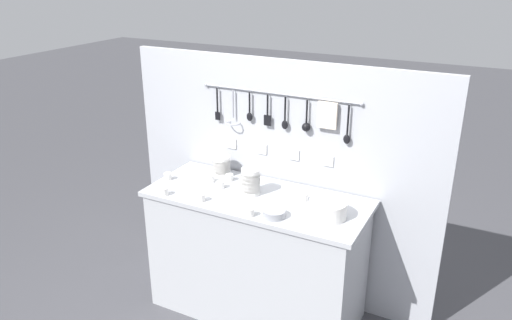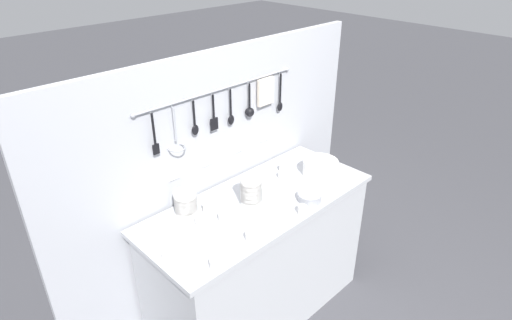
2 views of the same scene
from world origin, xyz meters
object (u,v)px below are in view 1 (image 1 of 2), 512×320
(bowl_stack_wide_centre, at_px, (222,166))
(steel_mixing_bowl, at_px, (274,213))
(cup_by_caddy, at_px, (168,176))
(cup_centre, at_px, (211,178))
(cup_edge_far, at_px, (250,212))
(cup_back_left, at_px, (201,198))
(cup_beside_plates, at_px, (164,191))
(cup_mid_row, at_px, (220,185))
(cup_back_right, at_px, (304,197))
(cup_front_left, at_px, (318,195))
(cup_front_right, at_px, (229,177))
(bowl_stack_nested_right, at_px, (251,181))
(plate_stack, at_px, (328,209))

(bowl_stack_wide_centre, relative_size, steel_mixing_bowl, 1.03)
(bowl_stack_wide_centre, bearing_deg, cup_by_caddy, -140.23)
(cup_centre, bearing_deg, cup_edge_far, -33.67)
(cup_back_left, distance_m, cup_beside_plates, 0.26)
(cup_back_left, relative_size, cup_mid_row, 1.00)
(cup_beside_plates, distance_m, cup_back_right, 0.88)
(cup_edge_far, xyz_separation_m, cup_front_left, (0.27, 0.39, 0.00))
(cup_back_left, xyz_separation_m, cup_centre, (-0.10, 0.28, 0.00))
(bowl_stack_wide_centre, relative_size, cup_back_right, 2.76)
(cup_beside_plates, height_order, cup_centre, same)
(cup_back_right, bearing_deg, cup_beside_plates, -157.81)
(bowl_stack_wide_centre, distance_m, cup_by_caddy, 0.37)
(cup_back_left, height_order, cup_front_left, same)
(steel_mixing_bowl, xyz_separation_m, cup_front_left, (0.14, 0.33, 0.00))
(steel_mixing_bowl, xyz_separation_m, cup_front_right, (-0.49, 0.32, 0.00))
(bowl_stack_wide_centre, relative_size, cup_edge_far, 2.76)
(cup_centre, height_order, cup_by_caddy, same)
(steel_mixing_bowl, height_order, cup_centre, cup_centre)
(bowl_stack_wide_centre, distance_m, bowl_stack_nested_right, 0.37)
(cup_back_left, distance_m, cup_back_right, 0.64)
(cup_front_right, bearing_deg, plate_stack, -13.51)
(cup_back_left, distance_m, cup_by_caddy, 0.42)
(cup_front_left, bearing_deg, cup_front_right, -179.14)
(steel_mixing_bowl, xyz_separation_m, cup_by_caddy, (-0.87, 0.15, 0.00))
(cup_back_left, xyz_separation_m, cup_beside_plates, (-0.26, -0.03, 0.00))
(bowl_stack_nested_right, bearing_deg, cup_front_left, 17.16)
(steel_mixing_bowl, bearing_deg, cup_beside_plates, -175.67)
(cup_back_left, height_order, cup_back_right, same)
(bowl_stack_nested_right, height_order, cup_centre, bowl_stack_nested_right)
(cup_back_right, bearing_deg, bowl_stack_wide_centre, 170.68)
(cup_back_left, bearing_deg, cup_front_left, 29.54)
(cup_centre, bearing_deg, cup_back_right, 2.16)
(plate_stack, bearing_deg, cup_front_left, 124.99)
(cup_front_left, height_order, cup_front_right, same)
(cup_beside_plates, bearing_deg, cup_edge_far, 0.00)
(cup_front_left, bearing_deg, cup_mid_row, -167.20)
(cup_mid_row, height_order, cup_front_right, same)
(plate_stack, distance_m, cup_mid_row, 0.76)
(plate_stack, bearing_deg, cup_by_caddy, 179.65)
(cup_mid_row, xyz_separation_m, cup_front_left, (0.62, 0.14, 0.00))
(cup_centre, relative_size, cup_front_right, 1.00)
(bowl_stack_wide_centre, xyz_separation_m, cup_front_right, (0.10, -0.06, -0.05))
(cup_beside_plates, bearing_deg, cup_mid_row, 43.42)
(cup_beside_plates, distance_m, cup_by_caddy, 0.24)
(bowl_stack_nested_right, relative_size, cup_back_left, 3.38)
(cup_back_left, height_order, cup_front_right, same)
(bowl_stack_nested_right, bearing_deg, cup_back_right, 11.45)
(bowl_stack_wide_centre, bearing_deg, steel_mixing_bowl, -33.35)
(cup_centre, height_order, cup_front_right, same)
(cup_beside_plates, distance_m, cup_front_left, 0.97)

